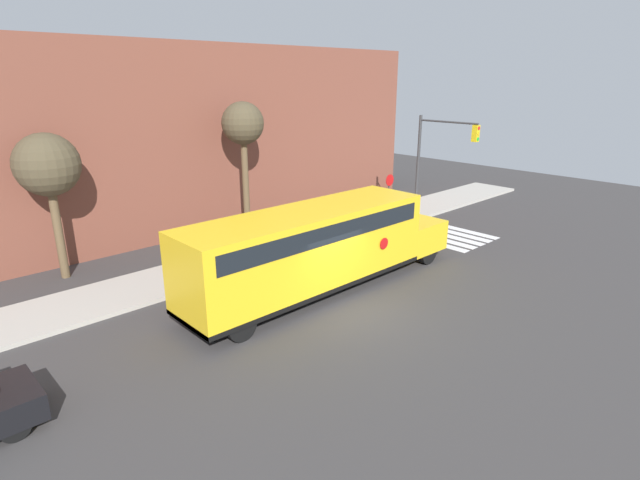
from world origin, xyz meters
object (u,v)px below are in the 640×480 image
Objects in this scene: traffic_light at (436,153)px; tree_far_sidewalk at (243,127)px; tree_near_sidewalk at (47,167)px; school_bus at (317,245)px; stop_sign at (389,193)px.

tree_far_sidewalk reaches higher than traffic_light.
traffic_light is 18.03m from tree_near_sidewalk.
school_bus is at bearing -167.17° from traffic_light.
tree_far_sidewalk is at bearing -2.58° from tree_near_sidewalk.
tree_far_sidewalk is (-8.65, 5.00, 1.59)m from traffic_light.
school_bus is at bearing -51.12° from tree_near_sidewalk.
school_bus is 1.83× the size of tree_far_sidewalk.
tree_far_sidewalk reaches higher than tree_near_sidewalk.
tree_far_sidewalk is at bearing 73.55° from school_bus.
traffic_light is at bearing -30.00° from tree_far_sidewalk.
stop_sign is (8.52, 3.63, -0.03)m from school_bus.
traffic_light is at bearing 12.83° from school_bus.
stop_sign is 0.49× the size of traffic_light.
school_bus is at bearing -156.90° from stop_sign.
tree_near_sidewalk is 0.87× the size of tree_far_sidewalk.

